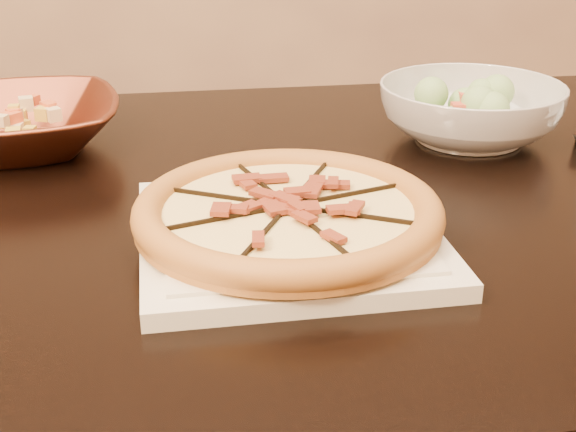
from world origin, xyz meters
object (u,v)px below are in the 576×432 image
at_px(plate, 288,234).
at_px(pizza, 288,212).
at_px(dining_table, 205,273).
at_px(bronze_bowl, 16,126).
at_px(salad_bowl, 470,112).

bearing_deg(plate, pizza, 124.63).
relative_size(dining_table, plate, 4.65).
distance_m(dining_table, pizza, 0.21).
distance_m(dining_table, bronze_bowl, 0.33).
distance_m(pizza, bronze_bowl, 0.45).
bearing_deg(bronze_bowl, salad_bowl, 1.04).
relative_size(dining_table, pizza, 4.90).
height_order(dining_table, plate, plate).
bearing_deg(pizza, dining_table, 125.13).
xyz_separation_m(dining_table, salad_bowl, (0.35, 0.18, 0.14)).
xyz_separation_m(dining_table, plate, (0.09, -0.13, 0.11)).
bearing_deg(pizza, salad_bowl, 49.93).
relative_size(bronze_bowl, salad_bowl, 1.09).
distance_m(plate, pizza, 0.02).
xyz_separation_m(dining_table, bronze_bowl, (-0.25, 0.17, 0.13)).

